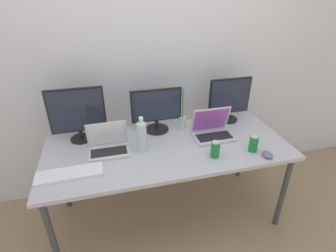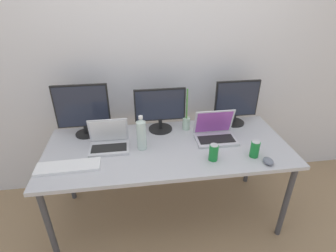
# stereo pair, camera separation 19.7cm
# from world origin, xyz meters

# --- Properties ---
(ground_plane) EXTENTS (16.00, 16.00, 0.00)m
(ground_plane) POSITION_xyz_m (0.00, 0.00, 0.00)
(ground_plane) COLOR #9E7F5B
(wall_back) EXTENTS (7.00, 0.08, 2.60)m
(wall_back) POSITION_xyz_m (0.00, 0.59, 1.30)
(wall_back) COLOR silver
(wall_back) RESTS_ON ground
(work_desk) EXTENTS (1.89, 0.80, 0.74)m
(work_desk) POSITION_xyz_m (0.00, 0.00, 0.69)
(work_desk) COLOR #424247
(work_desk) RESTS_ON ground
(monitor_left) EXTENTS (0.43, 0.18, 0.44)m
(monitor_left) POSITION_xyz_m (-0.66, 0.28, 0.97)
(monitor_left) COLOR black
(monitor_left) RESTS_ON work_desk
(monitor_center) EXTENTS (0.43, 0.20, 0.38)m
(monitor_center) POSITION_xyz_m (-0.03, 0.27, 0.94)
(monitor_center) COLOR black
(monitor_center) RESTS_ON work_desk
(monitor_right) EXTENTS (0.39, 0.19, 0.40)m
(monitor_right) POSITION_xyz_m (0.65, 0.30, 0.95)
(monitor_right) COLOR black
(monitor_right) RESTS_ON work_desk
(laptop_silver) EXTENTS (0.30, 0.21, 0.22)m
(laptop_silver) POSITION_xyz_m (-0.45, 0.05, 0.79)
(laptop_silver) COLOR silver
(laptop_silver) RESTS_ON work_desk
(laptop_secondary) EXTENTS (0.32, 0.23, 0.24)m
(laptop_secondary) POSITION_xyz_m (0.39, 0.06, 0.80)
(laptop_secondary) COLOR silver
(laptop_secondary) RESTS_ON work_desk
(keyboard_main) EXTENTS (0.44, 0.15, 0.02)m
(keyboard_main) POSITION_xyz_m (-0.72, -0.17, 0.75)
(keyboard_main) COLOR white
(keyboard_main) RESTS_ON work_desk
(mouse_by_keyboard) EXTENTS (0.07, 0.09, 0.04)m
(mouse_by_keyboard) POSITION_xyz_m (0.67, -0.32, 0.76)
(mouse_by_keyboard) COLOR slate
(mouse_by_keyboard) RESTS_ON work_desk
(water_bottle) EXTENTS (0.07, 0.07, 0.28)m
(water_bottle) POSITION_xyz_m (-0.20, -0.00, 0.87)
(water_bottle) COLOR silver
(water_bottle) RESTS_ON work_desk
(soda_can_near_keyboard) EXTENTS (0.07, 0.07, 0.13)m
(soda_can_near_keyboard) POSITION_xyz_m (0.61, -0.22, 0.80)
(soda_can_near_keyboard) COLOR #197F33
(soda_can_near_keyboard) RESTS_ON work_desk
(soda_can_by_laptop) EXTENTS (0.07, 0.07, 0.13)m
(soda_can_by_laptop) POSITION_xyz_m (0.30, -0.22, 0.80)
(soda_can_by_laptop) COLOR #197F33
(soda_can_by_laptop) RESTS_ON work_desk
(bamboo_vase) EXTENTS (0.07, 0.07, 0.37)m
(bamboo_vase) POSITION_xyz_m (0.20, 0.25, 0.81)
(bamboo_vase) COLOR #B2D1B7
(bamboo_vase) RESTS_ON work_desk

